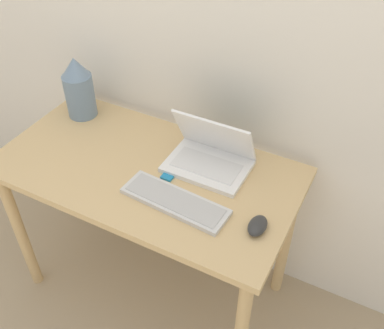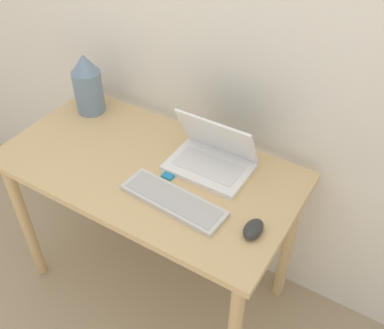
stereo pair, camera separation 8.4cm
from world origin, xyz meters
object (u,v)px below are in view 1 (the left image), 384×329
Objects in this scene: vase at (79,88)px; mp3_player at (168,176)px; keyboard at (175,201)px; laptop at (210,155)px; mouse at (258,226)px.

vase is 5.71× the size of mp3_player.
laptop is at bearing 85.80° from keyboard.
laptop is at bearing 51.33° from mp3_player.
laptop reaches higher than mouse.
vase is at bearing 155.07° from keyboard.
vase is (-0.67, 0.05, 0.09)m from laptop.
keyboard is 1.47× the size of vase.
vase reaches higher than laptop.
laptop is 1.14× the size of vase.
vase is at bearing 163.65° from mouse.
mouse is at bearing -38.30° from laptop.
vase is at bearing 175.58° from laptop.
mp3_player is (-0.11, -0.14, -0.04)m from laptop.
keyboard is at bearing -176.18° from mouse.
keyboard is 0.31m from mouse.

